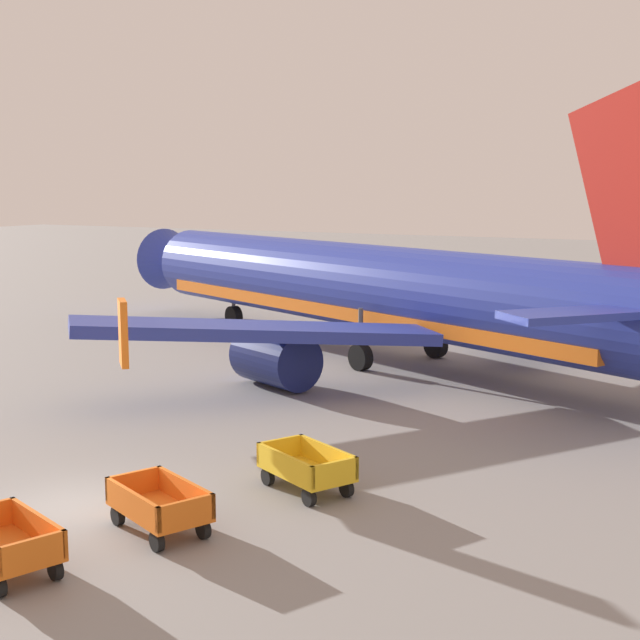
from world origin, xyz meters
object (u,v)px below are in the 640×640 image
at_px(baggage_cart_second_in_row, 6,543).
at_px(baggage_cart_fourth_in_row, 306,468).
at_px(baggage_cart_third_in_row, 159,505).
at_px(airplane, 377,290).

height_order(baggage_cart_second_in_row, baggage_cart_fourth_in_row, same).
bearing_deg(baggage_cart_third_in_row, baggage_cart_fourth_in_row, 67.64).
relative_size(airplane, baggage_cart_second_in_row, 9.97).
bearing_deg(baggage_cart_third_in_row, baggage_cart_second_in_row, -113.39).
xyz_separation_m(baggage_cart_second_in_row, baggage_cart_fourth_in_row, (2.94, 6.99, 0.00)).
xyz_separation_m(airplane, baggage_cart_fourth_in_row, (5.54, -16.60, -2.45)).
relative_size(airplane, baggage_cart_fourth_in_row, 10.22).
distance_m(airplane, baggage_cart_third_in_row, 20.99).
relative_size(baggage_cart_second_in_row, baggage_cart_fourth_in_row, 1.03).
bearing_deg(baggage_cart_fourth_in_row, airplane, 108.44).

